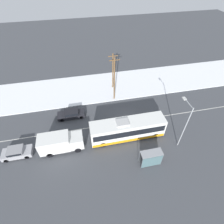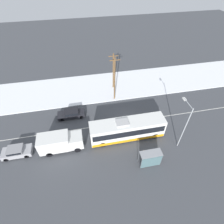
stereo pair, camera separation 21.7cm
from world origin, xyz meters
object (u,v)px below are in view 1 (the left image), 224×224
Objects in this scene: box_truck at (60,142)px; utility_pole_snowlot at (113,71)px; streetlamp at (185,121)px; utility_pole_roadside at (114,79)px; parked_car_near_truck at (17,152)px; bus_shelter at (152,158)px; pedestrian_at_stop at (144,153)px; sedan_car at (71,114)px; city_bus at (127,129)px.

box_truck is 0.82× the size of utility_pole_snowlot.
streetlamp is 1.00× the size of utility_pole_snowlot.
utility_pole_roadside is at bearing -98.09° from utility_pole_snowlot.
parked_car_near_truck is (-6.11, 0.18, -0.79)m from box_truck.
bus_shelter is 0.33× the size of utility_pole_roadside.
parked_car_near_truck is 2.18× the size of pedestrian_at_stop.
utility_pole_snowlot is at bearing 81.91° from utility_pole_roadside.
streetlamp reaches higher than sedan_car.
box_truck is 14.22m from utility_pole_roadside.
pedestrian_at_stop is 6.96m from streetlamp.
streetlamp reaches higher than parked_car_near_truck.
bus_shelter reaches higher than pedestrian_at_stop.
city_bus is 1.29× the size of utility_pole_roadside.
parked_car_near_truck is 0.46× the size of utility_pole_roadside.
sedan_car is 9.98m from parked_car_near_truck.
sedan_car is 0.53× the size of utility_pole_roadside.
box_truck is at bearing 75.23° from sedan_car.
bus_shelter is at bearing -16.45° from parked_car_near_truck.
box_truck is at bearing -178.38° from city_bus.
parked_car_near_truck is at bearing -179.64° from city_bus.
utility_pole_roadside reaches higher than sedan_car.
utility_pole_roadside is 1.15× the size of utility_pole_snowlot.
sedan_car is at bearing -158.34° from utility_pole_roadside.
city_bus is at bearing 0.36° from parked_car_near_truck.
streetlamp is (7.01, -2.70, 3.02)m from city_bus.
city_bus is 10.31m from sedan_car.
utility_pole_roadside is (-1.73, 14.78, 2.82)m from bus_shelter.
sedan_car is at bearing 132.65° from pedestrian_at_stop.
city_bus is at bearing 158.94° from streetlamp.
utility_pole_roadside reaches higher than parked_car_near_truck.
utility_pole_snowlot is at bearing 51.85° from box_truck.
city_bus is at bearing -90.27° from utility_pole_roadside.
streetlamp reaches higher than city_bus.
box_truck reaches higher than sedan_car.
utility_pole_roadside is at bearing 96.68° from bus_shelter.
bus_shelter is (17.82, -5.26, 0.89)m from parked_car_near_truck.
bus_shelter is (10.02, -11.48, 0.92)m from sedan_car.
box_truck is 0.71× the size of utility_pole_roadside.
city_bus is 1.48× the size of utility_pole_snowlot.
pedestrian_at_stop is at bearing -73.54° from city_bus.
pedestrian_at_stop is at bearing -13.24° from parked_car_near_truck.
box_truck reaches higher than parked_car_near_truck.
parked_car_near_truck is (-7.80, -6.22, 0.03)m from sedan_car.
pedestrian_at_stop is 0.21× the size of utility_pole_roadside.
pedestrian_at_stop is 1.43m from bus_shelter.
city_bus is 1.48× the size of streetlamp.
streetlamp is (15.25, -8.82, 3.97)m from sedan_car.
pedestrian_at_stop is (9.47, -10.29, 0.37)m from sedan_car.
bus_shelter is (11.71, -5.08, 0.10)m from box_truck.
pedestrian_at_stop is (17.27, -4.06, 0.34)m from parked_car_near_truck.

